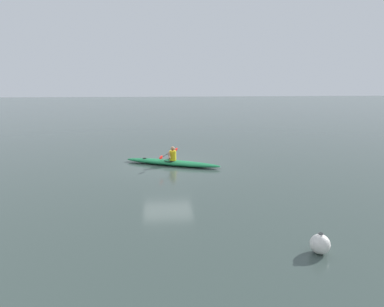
% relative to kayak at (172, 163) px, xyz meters
% --- Properties ---
extents(ground_plane, '(160.00, 160.00, 0.00)m').
position_rel_kayak_xyz_m(ground_plane, '(0.23, -0.12, -0.13)').
color(ground_plane, '#384742').
extents(kayak, '(4.87, 2.72, 0.25)m').
position_rel_kayak_xyz_m(kayak, '(0.00, 0.00, 0.00)').
color(kayak, '#19723F').
rests_on(kayak, ground).
extents(kayaker, '(1.02, 2.17, 0.70)m').
position_rel_kayak_xyz_m(kayaker, '(-0.03, 0.01, 0.43)').
color(kayaker, yellow).
rests_on(kayaker, kayak).
extents(mooring_buoy_white_far, '(0.48, 0.48, 0.52)m').
position_rel_kayak_xyz_m(mooring_buoy_white_far, '(-3.19, 9.14, 0.11)').
color(mooring_buoy_white_far, silver).
rests_on(mooring_buoy_white_far, ground).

